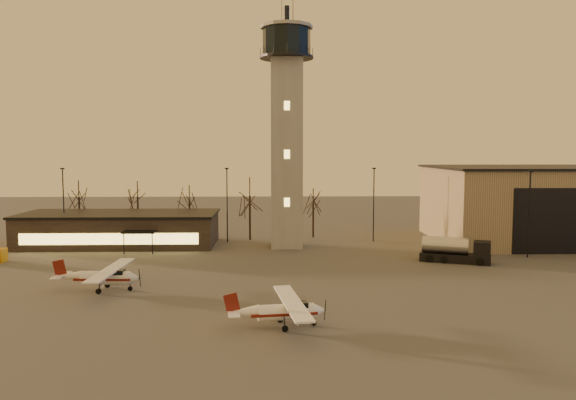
{
  "coord_description": "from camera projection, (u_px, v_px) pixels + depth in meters",
  "views": [
    {
      "loc": [
        -1.65,
        -41.95,
        12.49
      ],
      "look_at": [
        -0.25,
        13.0,
        7.61
      ],
      "focal_mm": 35.0,
      "sensor_mm": 36.0,
      "label": 1
    }
  ],
  "objects": [
    {
      "name": "cessna_front",
      "position": [
        288.0,
        314.0,
        39.69
      ],
      "size": [
        7.68,
        9.67,
        2.66
      ],
      "rotation": [
        0.0,
        0.0,
        0.14
      ],
      "color": "white",
      "rests_on": "ground"
    },
    {
      "name": "control_tower",
      "position": [
        287.0,
        120.0,
        71.35
      ],
      "size": [
        6.8,
        6.8,
        32.6
      ],
      "color": "gray",
      "rests_on": "ground"
    },
    {
      "name": "light_poles",
      "position": [
        290.0,
        205.0,
        73.33
      ],
      "size": [
        58.5,
        12.25,
        10.14
      ],
      "color": "black",
      "rests_on": "ground"
    },
    {
      "name": "terminal",
      "position": [
        120.0,
        229.0,
        74.02
      ],
      "size": [
        25.4,
        12.2,
        4.3
      ],
      "color": "black",
      "rests_on": "ground"
    },
    {
      "name": "fuel_truck",
      "position": [
        455.0,
        252.0,
        62.71
      ],
      "size": [
        7.85,
        4.78,
        2.81
      ],
      "rotation": [
        0.0,
        0.0,
        -0.38
      ],
      "color": "black",
      "rests_on": "ground"
    },
    {
      "name": "cessna_rear",
      "position": [
        107.0,
        280.0,
        49.92
      ],
      "size": [
        8.15,
        10.3,
        2.84
      ],
      "rotation": [
        0.0,
        0.0,
        -0.04
      ],
      "color": "silver",
      "rests_on": "ground"
    },
    {
      "name": "tree_row",
      "position": [
        190.0,
        196.0,
        81.04
      ],
      "size": [
        37.2,
        9.2,
        8.8
      ],
      "color": "black",
      "rests_on": "ground"
    },
    {
      "name": "ground",
      "position": [
        296.0,
        314.0,
        42.92
      ],
      "size": [
        220.0,
        220.0,
        0.0
      ],
      "primitive_type": "plane",
      "color": "#3F3D3A",
      "rests_on": "ground"
    },
    {
      "name": "hangar",
      "position": [
        547.0,
        204.0,
        77.21
      ],
      "size": [
        30.6,
        20.6,
        10.3
      ],
      "color": "#9C8266",
      "rests_on": "ground"
    }
  ]
}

